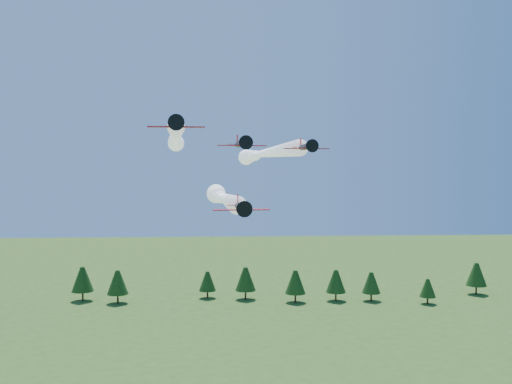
{
  "coord_description": "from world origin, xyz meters",
  "views": [
    {
      "loc": [
        -2.29,
        -81.42,
        44.42
      ],
      "look_at": [
        2.38,
        0.0,
        41.31
      ],
      "focal_mm": 40.0,
      "sensor_mm": 36.0,
      "label": 1
    }
  ],
  "objects": [
    {
      "name": "plane_left",
      "position": [
        -11.33,
        28.6,
        50.71
      ],
      "size": [
        10.0,
        56.16,
        3.7
      ],
      "rotation": [
        0.0,
        0.0,
        0.08
      ],
      "color": "black",
      "rests_on": "ground"
    },
    {
      "name": "plane_slot",
      "position": [
        0.5,
        7.13,
        48.57
      ],
      "size": [
        7.75,
        8.45,
        2.71
      ],
      "rotation": [
        0.0,
        0.0,
        0.15
      ],
      "color": "black",
      "rests_on": "ground"
    },
    {
      "name": "plane_lead",
      "position": [
        -2.26,
        16.52,
        39.71
      ],
      "size": [
        8.95,
        45.31,
        3.7
      ],
      "rotation": [
        0.0,
        0.0,
        0.09
      ],
      "color": "black",
      "rests_on": "ground"
    },
    {
      "name": "plane_right",
      "position": [
        5.79,
        33.7,
        47.81
      ],
      "size": [
        11.51,
        60.74,
        3.7
      ],
      "rotation": [
        0.0,
        0.0,
        0.11
      ],
      "color": "black",
      "rests_on": "ground"
    },
    {
      "name": "treeline",
      "position": [
        9.82,
        110.97,
        6.75
      ],
      "size": [
        174.09,
        19.62,
        11.59
      ],
      "color": "#382314",
      "rests_on": "ground"
    }
  ]
}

